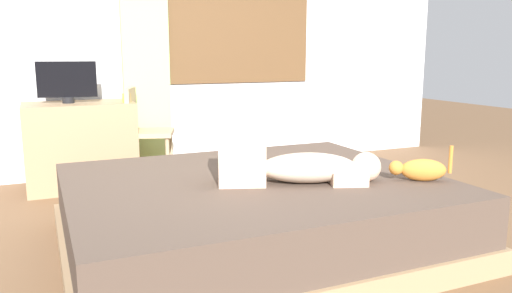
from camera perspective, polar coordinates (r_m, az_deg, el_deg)
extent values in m
plane|color=brown|center=(3.03, 1.07, -11.90)|extent=(16.00, 16.00, 0.00)
cube|color=silver|center=(5.07, -10.49, 13.72)|extent=(6.40, 0.12, 2.90)
cube|color=brown|center=(5.25, -1.70, 13.85)|extent=(1.50, 0.02, 1.20)
cube|color=white|center=(5.24, -1.69, 13.85)|extent=(1.42, 0.02, 1.12)
cube|color=#997A56|center=(3.09, -0.22, -10.07)|extent=(2.19, 1.83, 0.14)
cube|color=#4C3D33|center=(3.02, -0.22, -6.27)|extent=(2.13, 1.78, 0.29)
ellipsoid|color=#CCB299|center=(2.89, 5.92, -2.41)|extent=(0.61, 0.43, 0.17)
sphere|color=beige|center=(2.96, 12.42, -2.27)|extent=(0.17, 0.17, 0.17)
cube|color=beige|center=(2.83, -1.65, -0.86)|extent=(0.33, 0.31, 0.34)
cube|color=beige|center=(2.94, 10.14, -3.18)|extent=(0.28, 0.33, 0.08)
ellipsoid|color=#C67A2D|center=(3.06, 18.49, -2.55)|extent=(0.28, 0.22, 0.13)
sphere|color=#C67A2D|center=(3.03, 15.65, -2.35)|extent=(0.08, 0.08, 0.08)
cylinder|color=#C67A2D|center=(3.09, 21.26, -1.38)|extent=(0.03, 0.03, 0.16)
cube|color=#997A56|center=(4.61, -19.30, 0.13)|extent=(0.90, 0.56, 0.74)
cylinder|color=black|center=(4.55, -20.57, 4.96)|extent=(0.10, 0.10, 0.05)
cube|color=black|center=(4.54, -20.71, 7.16)|extent=(0.48, 0.10, 0.30)
cylinder|color=gold|center=(4.45, -14.50, 5.37)|extent=(0.07, 0.07, 0.08)
cylinder|color=tan|center=(4.73, -9.66, -1.02)|extent=(0.04, 0.04, 0.44)
cylinder|color=tan|center=(4.43, -10.00, -1.81)|extent=(0.04, 0.04, 0.44)
cylinder|color=tan|center=(4.76, -13.31, -1.06)|extent=(0.04, 0.04, 0.44)
cylinder|color=tan|center=(4.47, -13.88, -1.85)|extent=(0.04, 0.04, 0.44)
cube|color=tan|center=(4.55, -11.83, 1.54)|extent=(0.48, 0.48, 0.04)
cube|color=tan|center=(4.55, -14.06, 4.11)|extent=(0.16, 0.37, 0.38)
cube|color=#ADCC75|center=(4.90, -12.48, 10.96)|extent=(0.44, 0.06, 2.42)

